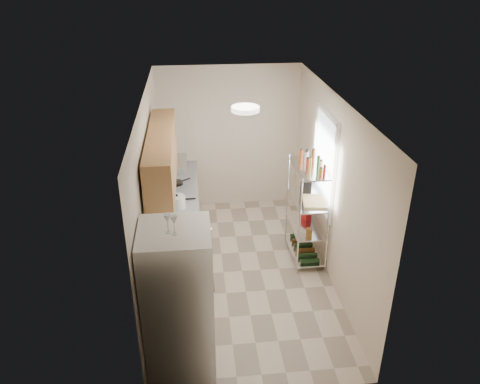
# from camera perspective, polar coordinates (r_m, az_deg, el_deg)

# --- Properties ---
(room) EXTENTS (2.52, 4.42, 2.62)m
(room) POSITION_cam_1_polar(r_m,az_deg,el_deg) (6.38, 0.29, -0.13)
(room) COLOR beige
(room) RESTS_ON ground
(counter_run) EXTENTS (0.63, 3.51, 0.90)m
(counter_run) POSITION_cam_1_polar(r_m,az_deg,el_deg) (7.15, -7.48, -4.99)
(counter_run) COLOR #9C7442
(counter_run) RESTS_ON ground
(upper_cabinets) EXTENTS (0.33, 2.20, 0.72)m
(upper_cabinets) POSITION_cam_1_polar(r_m,az_deg,el_deg) (6.25, -9.49, 4.01)
(upper_cabinets) COLOR #9C7442
(upper_cabinets) RESTS_ON room
(range_hood) EXTENTS (0.50, 0.60, 0.12)m
(range_hood) POSITION_cam_1_polar(r_m,az_deg,el_deg) (7.14, -8.53, 3.35)
(range_hood) COLOR #B7BABC
(range_hood) RESTS_ON room
(window) EXTENTS (0.06, 1.00, 1.46)m
(window) POSITION_cam_1_polar(r_m,az_deg,el_deg) (6.82, 10.26, 3.55)
(window) COLOR white
(window) RESTS_ON room
(bakers_rack) EXTENTS (0.45, 0.90, 1.73)m
(bakers_rack) POSITION_cam_1_polar(r_m,az_deg,el_deg) (6.90, 8.33, -0.06)
(bakers_rack) COLOR silver
(bakers_rack) RESTS_ON ground
(ceiling_dome) EXTENTS (0.34, 0.34, 0.05)m
(ceiling_dome) POSITION_cam_1_polar(r_m,az_deg,el_deg) (5.64, 0.66, 10.11)
(ceiling_dome) COLOR white
(ceiling_dome) RESTS_ON room
(refrigerator) EXTENTS (0.73, 0.73, 1.77)m
(refrigerator) POSITION_cam_1_polar(r_m,az_deg,el_deg) (5.17, -7.48, -13.08)
(refrigerator) COLOR white
(refrigerator) RESTS_ON ground
(wine_glass_a) EXTENTS (0.07, 0.07, 0.20)m
(wine_glass_a) POSITION_cam_1_polar(r_m,az_deg,el_deg) (4.54, -8.05, -4.03)
(wine_glass_a) COLOR silver
(wine_glass_a) RESTS_ON refrigerator
(wine_glass_b) EXTENTS (0.07, 0.07, 0.21)m
(wine_glass_b) POSITION_cam_1_polar(r_m,az_deg,el_deg) (4.58, -8.82, -3.81)
(wine_glass_b) COLOR silver
(wine_glass_b) RESTS_ON refrigerator
(rice_cooker) EXTENTS (0.23, 0.23, 0.19)m
(rice_cooker) POSITION_cam_1_polar(r_m,az_deg,el_deg) (6.87, -7.65, -1.21)
(rice_cooker) COLOR white
(rice_cooker) RESTS_ON counter_run
(frying_pan_large) EXTENTS (0.29, 0.29, 0.05)m
(frying_pan_large) POSITION_cam_1_polar(r_m,az_deg,el_deg) (7.09, -7.97, -0.94)
(frying_pan_large) COLOR black
(frying_pan_large) RESTS_ON counter_run
(frying_pan_small) EXTENTS (0.29, 0.29, 0.04)m
(frying_pan_small) POSITION_cam_1_polar(r_m,az_deg,el_deg) (7.63, -7.72, 1.09)
(frying_pan_small) COLOR black
(frying_pan_small) RESTS_ON counter_run
(cutting_board) EXTENTS (0.39, 0.47, 0.03)m
(cutting_board) POSITION_cam_1_polar(r_m,az_deg,el_deg) (6.84, 9.11, -1.15)
(cutting_board) COLOR tan
(cutting_board) RESTS_ON bakers_rack
(espresso_machine) EXTENTS (0.23, 0.28, 0.29)m
(espresso_machine) POSITION_cam_1_polar(r_m,az_deg,el_deg) (7.08, 8.09, 1.06)
(espresso_machine) COLOR black
(espresso_machine) RESTS_ON bakers_rack
(storage_bag) EXTENTS (0.14, 0.16, 0.16)m
(storage_bag) POSITION_cam_1_polar(r_m,az_deg,el_deg) (7.30, 8.10, -2.63)
(storage_bag) COLOR #AE1516
(storage_bag) RESTS_ON bakers_rack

